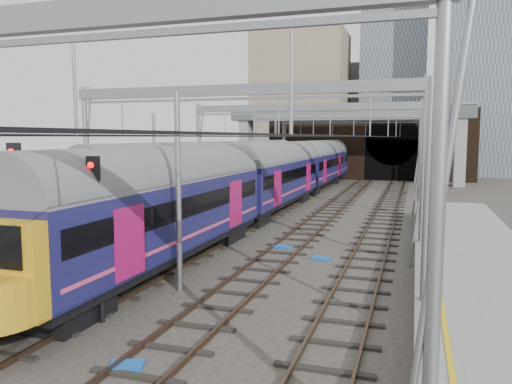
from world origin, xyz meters
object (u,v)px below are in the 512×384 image
(signal_near_left, at_px, (20,208))
(signal_near_centre, at_px, (98,219))
(train_main, at_px, (301,169))
(train_second, at_px, (225,174))

(signal_near_left, xyz_separation_m, signal_near_centre, (2.89, -0.13, -0.20))
(train_main, xyz_separation_m, signal_near_left, (-1.71, -31.85, 0.68))
(train_second, distance_m, signal_near_centre, 23.91)
(train_second, height_order, signal_near_left, signal_near_left)
(train_second, xyz_separation_m, signal_near_left, (2.29, -23.21, 0.66))
(train_main, relative_size, signal_near_left, 13.16)
(signal_near_centre, bearing_deg, signal_near_left, 162.09)
(train_second, bearing_deg, signal_near_left, -84.38)
(signal_near_left, bearing_deg, signal_near_centre, -26.63)
(train_main, relative_size, train_second, 1.98)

